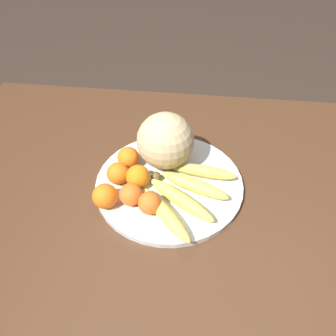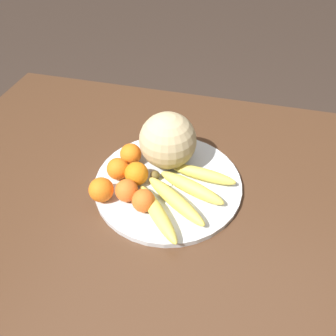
% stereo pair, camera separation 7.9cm
% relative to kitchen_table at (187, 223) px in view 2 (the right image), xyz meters
% --- Properties ---
extents(ground_plane, '(12.00, 12.00, 0.00)m').
position_rel_kitchen_table_xyz_m(ground_plane, '(0.00, 0.00, -0.67)').
color(ground_plane, '#382B23').
extents(kitchen_table, '(1.58, 1.06, 0.76)m').
position_rel_kitchen_table_xyz_m(kitchen_table, '(0.00, 0.00, 0.00)').
color(kitchen_table, '#4C301E').
rests_on(kitchen_table, ground_plane).
extents(fruit_bowl, '(0.40, 0.40, 0.02)m').
position_rel_kitchen_table_xyz_m(fruit_bowl, '(0.07, -0.05, 0.09)').
color(fruit_bowl, silver).
rests_on(fruit_bowl, kitchen_table).
extents(melon, '(0.16, 0.16, 0.16)m').
position_rel_kitchen_table_xyz_m(melon, '(0.09, -0.13, 0.18)').
color(melon, '#C6B284').
rests_on(melon, fruit_bowl).
extents(banana_bunch, '(0.25, 0.27, 0.04)m').
position_rel_kitchen_table_xyz_m(banana_bunch, '(0.02, 0.00, 0.12)').
color(banana_bunch, brown).
rests_on(banana_bunch, fruit_bowl).
extents(orange_front_left, '(0.06, 0.06, 0.06)m').
position_rel_kitchen_table_xyz_m(orange_front_left, '(0.15, -0.03, 0.13)').
color(orange_front_left, orange).
rests_on(orange_front_left, fruit_bowl).
extents(orange_front_right, '(0.06, 0.06, 0.06)m').
position_rel_kitchen_table_xyz_m(orange_front_right, '(0.16, 0.03, 0.13)').
color(orange_front_right, orange).
rests_on(orange_front_right, fruit_bowl).
extents(orange_mid_center, '(0.06, 0.06, 0.06)m').
position_rel_kitchen_table_xyz_m(orange_mid_center, '(0.19, -0.10, 0.13)').
color(orange_mid_center, orange).
rests_on(orange_mid_center, fruit_bowl).
extents(orange_back_left, '(0.06, 0.06, 0.06)m').
position_rel_kitchen_table_xyz_m(orange_back_left, '(0.20, -0.03, 0.13)').
color(orange_back_left, orange).
rests_on(orange_back_left, fruit_bowl).
extents(orange_back_right, '(0.06, 0.06, 0.06)m').
position_rel_kitchen_table_xyz_m(orange_back_right, '(0.10, 0.06, 0.13)').
color(orange_back_right, orange).
rests_on(orange_back_right, fruit_bowl).
extents(orange_top_small, '(0.06, 0.06, 0.06)m').
position_rel_kitchen_table_xyz_m(orange_top_small, '(0.22, 0.05, 0.13)').
color(orange_top_small, orange).
rests_on(orange_top_small, fruit_bowl).
extents(produce_tag, '(0.09, 0.04, 0.00)m').
position_rel_kitchen_table_xyz_m(produce_tag, '(0.10, -0.04, 0.10)').
color(produce_tag, white).
rests_on(produce_tag, fruit_bowl).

